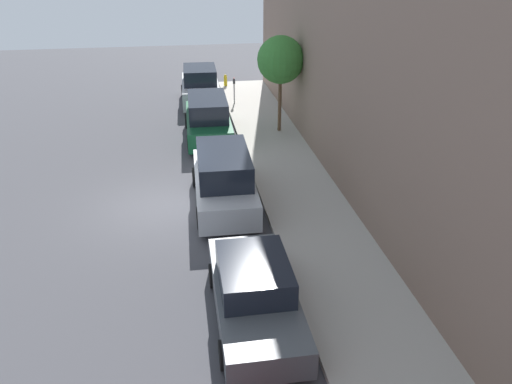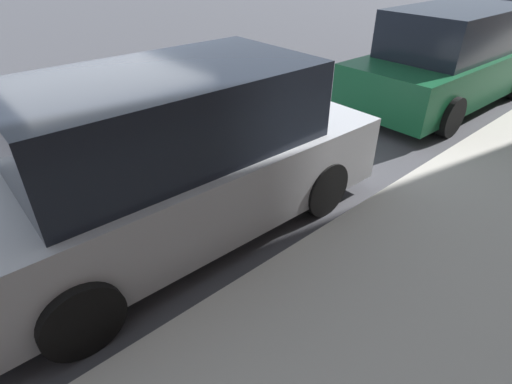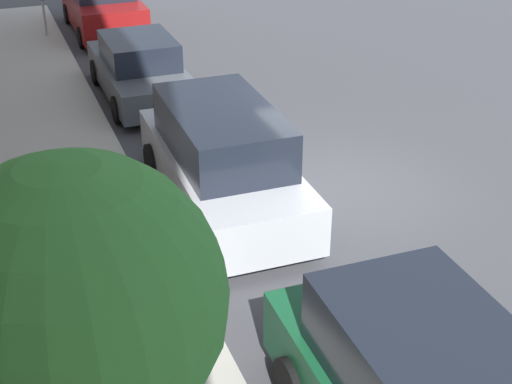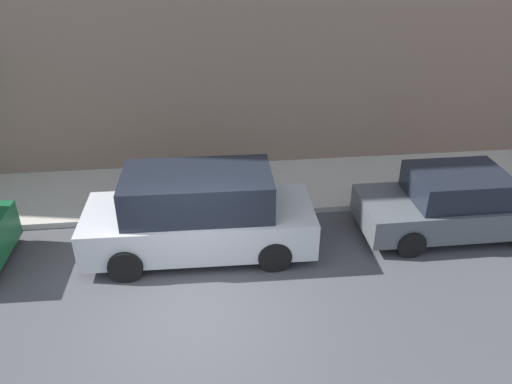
{
  "view_description": "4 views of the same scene",
  "coord_description": "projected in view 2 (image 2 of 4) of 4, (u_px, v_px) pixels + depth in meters",
  "views": [
    {
      "loc": [
        0.94,
        -15.23,
        7.95
      ],
      "look_at": [
        3.13,
        -1.47,
        1.0
      ],
      "focal_mm": 35.0,
      "sensor_mm": 36.0,
      "label": 1
    },
    {
      "loc": [
        5.75,
        -2.08,
        2.97
      ],
      "look_at": [
        3.43,
        -0.02,
        1.0
      ],
      "focal_mm": 28.0,
      "sensor_mm": 36.0,
      "label": 2
    },
    {
      "loc": [
        5.75,
        10.49,
        6.32
      ],
      "look_at": [
        2.18,
        1.29,
        1.0
      ],
      "focal_mm": 50.0,
      "sensor_mm": 36.0,
      "label": 3
    },
    {
      "loc": [
        -6.99,
        -0.36,
        6.51
      ],
      "look_at": [
        2.95,
        -1.48,
        1.0
      ],
      "focal_mm": 35.0,
      "sensor_mm": 36.0,
      "label": 4
    }
  ],
  "objects": [
    {
      "name": "parked_minivan_third",
      "position": [
        174.0,
        160.0,
        4.38
      ],
      "size": [
        2.02,
        4.94,
        1.9
      ],
      "color": "#B7BABF",
      "rests_on": "ground_plane"
    },
    {
      "name": "sidewalk",
      "position": [
        380.0,
        361.0,
        3.24
      ],
      "size": [
        2.85,
        32.0,
        0.15
      ],
      "color": "#B2ADA3",
      "rests_on": "ground_plane"
    },
    {
      "name": "ground_plane",
      "position": [
        115.0,
        159.0,
        6.39
      ],
      "size": [
        60.0,
        60.0,
        0.0
      ],
      "primitive_type": "plane",
      "color": "#424247"
    },
    {
      "name": "parked_minivan_fourth",
      "position": [
        450.0,
        59.0,
        8.07
      ],
      "size": [
        2.02,
        4.94,
        1.9
      ],
      "color": "#14512D",
      "rests_on": "ground_plane"
    }
  ]
}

